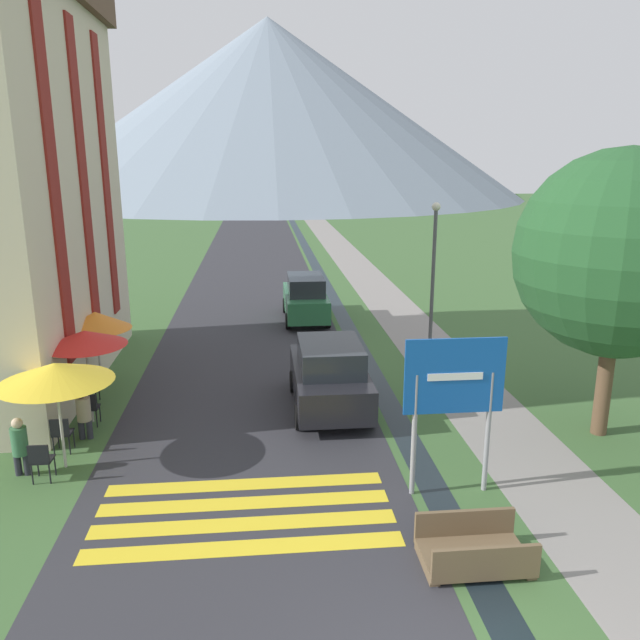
{
  "coord_description": "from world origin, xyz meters",
  "views": [
    {
      "loc": [
        -2.11,
        -5.86,
        6.37
      ],
      "look_at": [
        -0.56,
        10.0,
        2.16
      ],
      "focal_mm": 35.0,
      "sensor_mm": 36.0,
      "label": 1
    }
  ],
  "objects_px": {
    "road_sign": "(454,391)",
    "parked_car_far": "(305,298)",
    "cafe_chair_far_right": "(89,385)",
    "streetlamp": "(434,264)",
    "cafe_umbrella_rear_orange": "(96,321)",
    "person_seated_far": "(84,412)",
    "footbridge": "(474,551)",
    "cafe_chair_near_left": "(61,432)",
    "parked_car_near": "(330,375)",
    "cafe_chair_nearest": "(41,459)",
    "cafe_umbrella_front_yellow": "(55,373)",
    "cafe_umbrella_middle_red": "(85,338)",
    "cafe_chair_middle": "(89,406)",
    "person_seated_near": "(20,444)",
    "tree_by_path": "(620,254)"
  },
  "relations": [
    {
      "from": "footbridge",
      "to": "cafe_chair_far_right",
      "type": "distance_m",
      "value": 10.9
    },
    {
      "from": "footbridge",
      "to": "person_seated_near",
      "type": "distance_m",
      "value": 9.09
    },
    {
      "from": "cafe_umbrella_rear_orange",
      "to": "person_seated_far",
      "type": "distance_m",
      "value": 3.52
    },
    {
      "from": "footbridge",
      "to": "parked_car_far",
      "type": "xyz_separation_m",
      "value": [
        -1.54,
        15.62,
        0.68
      ]
    },
    {
      "from": "footbridge",
      "to": "parked_car_far",
      "type": "bearing_deg",
      "value": 95.64
    },
    {
      "from": "cafe_chair_far_right",
      "to": "streetlamp",
      "type": "relative_size",
      "value": 0.17
    },
    {
      "from": "cafe_chair_middle",
      "to": "tree_by_path",
      "type": "relative_size",
      "value": 0.13
    },
    {
      "from": "parked_car_far",
      "to": "person_seated_near",
      "type": "xyz_separation_m",
      "value": [
        -6.73,
        -11.89,
        -0.21
      ]
    },
    {
      "from": "person_seated_near",
      "to": "tree_by_path",
      "type": "distance_m",
      "value": 13.37
    },
    {
      "from": "parked_car_near",
      "to": "cafe_umbrella_rear_orange",
      "type": "relative_size",
      "value": 1.77
    },
    {
      "from": "road_sign",
      "to": "cafe_umbrella_front_yellow",
      "type": "bearing_deg",
      "value": 167.17
    },
    {
      "from": "footbridge",
      "to": "cafe_chair_near_left",
      "type": "height_order",
      "value": "cafe_chair_near_left"
    },
    {
      "from": "cafe_umbrella_rear_orange",
      "to": "person_seated_far",
      "type": "height_order",
      "value": "cafe_umbrella_rear_orange"
    },
    {
      "from": "cafe_chair_middle",
      "to": "person_seated_near",
      "type": "height_order",
      "value": "person_seated_near"
    },
    {
      "from": "person_seated_near",
      "to": "cafe_chair_far_right",
      "type": "bearing_deg",
      "value": 83.99
    },
    {
      "from": "person_seated_near",
      "to": "tree_by_path",
      "type": "relative_size",
      "value": 0.19
    },
    {
      "from": "cafe_chair_nearest",
      "to": "cafe_umbrella_front_yellow",
      "type": "relative_size",
      "value": 0.37
    },
    {
      "from": "parked_car_near",
      "to": "cafe_umbrella_front_yellow",
      "type": "xyz_separation_m",
      "value": [
        -5.91,
        -2.61,
        1.2
      ]
    },
    {
      "from": "parked_car_far",
      "to": "cafe_chair_nearest",
      "type": "relative_size",
      "value": 4.88
    },
    {
      "from": "road_sign",
      "to": "cafe_umbrella_front_yellow",
      "type": "relative_size",
      "value": 1.35
    },
    {
      "from": "cafe_chair_far_right",
      "to": "streetlamp",
      "type": "distance_m",
      "value": 11.13
    },
    {
      "from": "cafe_umbrella_front_yellow",
      "to": "cafe_umbrella_middle_red",
      "type": "height_order",
      "value": "cafe_umbrella_middle_red"
    },
    {
      "from": "parked_car_near",
      "to": "cafe_chair_nearest",
      "type": "height_order",
      "value": "parked_car_near"
    },
    {
      "from": "road_sign",
      "to": "cafe_chair_near_left",
      "type": "xyz_separation_m",
      "value": [
        -7.99,
        2.43,
        -1.59
      ]
    },
    {
      "from": "cafe_umbrella_middle_red",
      "to": "cafe_chair_near_left",
      "type": "bearing_deg",
      "value": -97.44
    },
    {
      "from": "cafe_chair_middle",
      "to": "cafe_umbrella_rear_orange",
      "type": "relative_size",
      "value": 0.38
    },
    {
      "from": "cafe_umbrella_front_yellow",
      "to": "cafe_chair_near_left",
      "type": "bearing_deg",
      "value": 109.41
    },
    {
      "from": "road_sign",
      "to": "parked_car_far",
      "type": "relative_size",
      "value": 0.76
    },
    {
      "from": "cafe_chair_middle",
      "to": "cafe_umbrella_rear_orange",
      "type": "distance_m",
      "value": 2.95
    },
    {
      "from": "cafe_chair_near_left",
      "to": "person_seated_near",
      "type": "xyz_separation_m",
      "value": [
        -0.53,
        -0.92,
        0.18
      ]
    },
    {
      "from": "road_sign",
      "to": "cafe_umbrella_front_yellow",
      "type": "xyz_separation_m",
      "value": [
        -7.76,
        1.77,
        0.0
      ]
    },
    {
      "from": "footbridge",
      "to": "streetlamp",
      "type": "relative_size",
      "value": 0.34
    },
    {
      "from": "footbridge",
      "to": "cafe_umbrella_middle_red",
      "type": "distance_m",
      "value": 10.01
    },
    {
      "from": "person_seated_far",
      "to": "streetlamp",
      "type": "bearing_deg",
      "value": 31.12
    },
    {
      "from": "cafe_umbrella_middle_red",
      "to": "streetlamp",
      "type": "bearing_deg",
      "value": 26.53
    },
    {
      "from": "parked_car_far",
      "to": "streetlamp",
      "type": "xyz_separation_m",
      "value": [
        3.88,
        -4.38,
        2.03
      ]
    },
    {
      "from": "footbridge",
      "to": "cafe_umbrella_rear_orange",
      "type": "relative_size",
      "value": 0.76
    },
    {
      "from": "cafe_chair_far_right",
      "to": "person_seated_near",
      "type": "height_order",
      "value": "person_seated_near"
    },
    {
      "from": "person_seated_near",
      "to": "streetlamp",
      "type": "distance_m",
      "value": 13.2
    },
    {
      "from": "road_sign",
      "to": "cafe_chair_far_right",
      "type": "distance_m",
      "value": 9.84
    },
    {
      "from": "cafe_chair_middle",
      "to": "cafe_chair_nearest",
      "type": "xyz_separation_m",
      "value": [
        -0.27,
        -2.67,
        0.0
      ]
    },
    {
      "from": "cafe_chair_near_left",
      "to": "person_seated_far",
      "type": "distance_m",
      "value": 0.78
    },
    {
      "from": "parked_car_far",
      "to": "streetlamp",
      "type": "height_order",
      "value": "streetlamp"
    },
    {
      "from": "cafe_chair_far_right",
      "to": "person_seated_far",
      "type": "relative_size",
      "value": 0.7
    },
    {
      "from": "footbridge",
      "to": "cafe_chair_nearest",
      "type": "relative_size",
      "value": 2.0
    },
    {
      "from": "person_seated_far",
      "to": "parked_car_far",
      "type": "bearing_deg",
      "value": 60.19
    },
    {
      "from": "footbridge",
      "to": "cafe_umbrella_rear_orange",
      "type": "xyz_separation_m",
      "value": [
        -7.83,
        8.57,
        1.77
      ]
    },
    {
      "from": "cafe_umbrella_middle_red",
      "to": "person_seated_near",
      "type": "distance_m",
      "value": 3.07
    },
    {
      "from": "cafe_chair_near_left",
      "to": "cafe_umbrella_middle_red",
      "type": "distance_m",
      "value": 2.35
    },
    {
      "from": "road_sign",
      "to": "cafe_chair_near_left",
      "type": "height_order",
      "value": "road_sign"
    }
  ]
}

